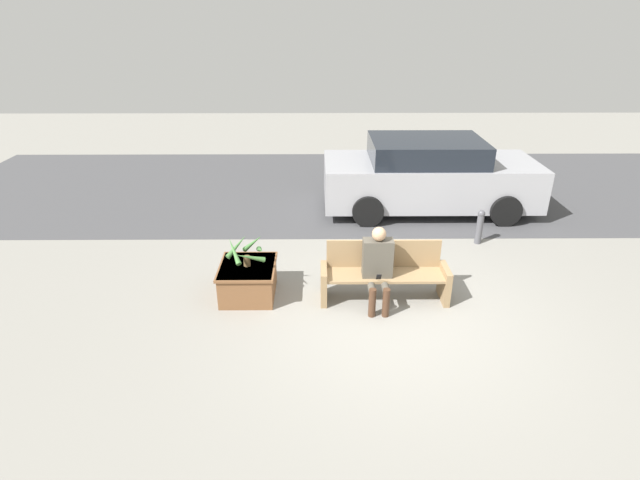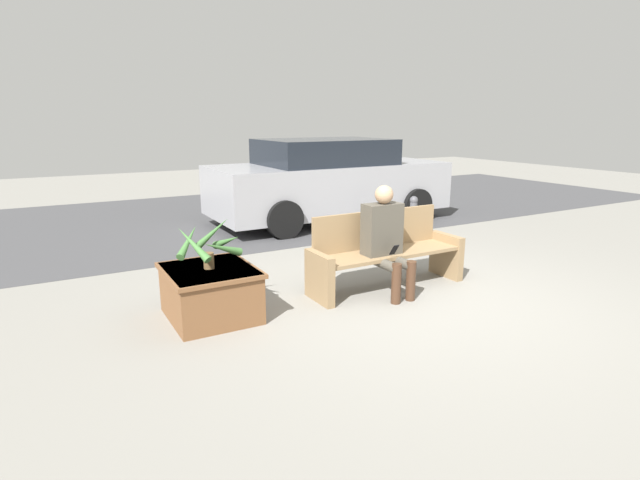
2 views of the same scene
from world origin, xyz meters
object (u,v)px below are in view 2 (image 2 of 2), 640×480
at_px(bench, 385,252).
at_px(potted_plant, 209,243).
at_px(planter_box, 210,291).
at_px(bollard_post, 413,215).
at_px(person_seated, 386,236).
at_px(parked_car, 328,181).

bearing_deg(bench, potted_plant, 177.47).
distance_m(planter_box, bollard_post, 4.41).
bearing_deg(bench, planter_box, 177.64).
distance_m(person_seated, parked_car, 4.07).
bearing_deg(bollard_post, planter_box, -155.87).
bearing_deg(planter_box, parked_car, 46.06).
xyz_separation_m(potted_plant, bollard_post, (4.02, 1.80, -0.40)).
bearing_deg(bollard_post, potted_plant, -155.89).
bearing_deg(person_seated, bollard_post, 44.25).
relative_size(bench, planter_box, 2.03).
bearing_deg(potted_plant, person_seated, -7.93).
xyz_separation_m(person_seated, parked_car, (1.49, 3.79, 0.10)).
height_order(person_seated, parked_car, parked_car).
distance_m(bench, planter_box, 2.04).
relative_size(planter_box, bollard_post, 1.41).
bearing_deg(parked_car, bollard_post, -70.06).
bearing_deg(parked_car, planter_box, -133.94).
relative_size(planter_box, parked_car, 0.21).
distance_m(parked_car, bollard_post, 1.88).
bearing_deg(potted_plant, bollard_post, 24.11).
bearing_deg(bollard_post, bench, -136.58).
distance_m(bench, bollard_post, 2.75).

